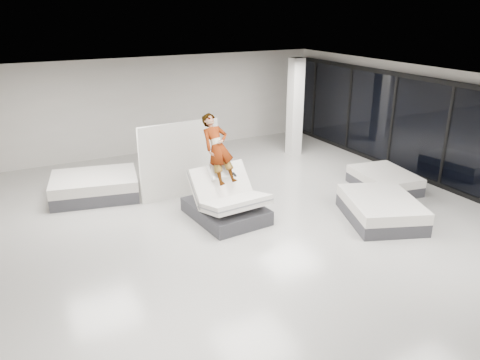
{
  "coord_description": "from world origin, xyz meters",
  "views": [
    {
      "loc": [
        -4.69,
        -8.22,
        4.78
      ],
      "look_at": [
        -0.03,
        0.7,
        1.0
      ],
      "focal_mm": 35.0,
      "sensor_mm": 36.0,
      "label": 1
    }
  ],
  "objects_px": {
    "remote": "(234,174)",
    "flat_bed_right_far": "(384,180)",
    "person": "(219,164)",
    "divider_panel": "(180,160)",
    "flat_bed_left_far": "(95,186)",
    "hero_bed": "(226,203)",
    "column": "(295,107)",
    "flat_bed_right_near": "(381,209)"
  },
  "relations": [
    {
      "from": "divider_panel",
      "to": "flat_bed_right_far",
      "type": "xyz_separation_m",
      "value": [
        5.14,
        -2.13,
        -0.75
      ]
    },
    {
      "from": "person",
      "to": "divider_panel",
      "type": "relative_size",
      "value": 0.78
    },
    {
      "from": "flat_bed_right_far",
      "to": "person",
      "type": "bearing_deg",
      "value": 172.31
    },
    {
      "from": "hero_bed",
      "to": "person",
      "type": "relative_size",
      "value": 1.19
    },
    {
      "from": "remote",
      "to": "flat_bed_right_far",
      "type": "distance_m",
      "value": 4.56
    },
    {
      "from": "person",
      "to": "column",
      "type": "height_order",
      "value": "column"
    },
    {
      "from": "remote",
      "to": "flat_bed_right_far",
      "type": "relative_size",
      "value": 0.07
    },
    {
      "from": "flat_bed_right_far",
      "to": "divider_panel",
      "type": "bearing_deg",
      "value": 157.53
    },
    {
      "from": "remote",
      "to": "flat_bed_right_far",
      "type": "bearing_deg",
      "value": -8.74
    },
    {
      "from": "divider_panel",
      "to": "column",
      "type": "bearing_deg",
      "value": 17.12
    },
    {
      "from": "person",
      "to": "remote",
      "type": "distance_m",
      "value": 0.46
    },
    {
      "from": "hero_bed",
      "to": "column",
      "type": "relative_size",
      "value": 0.64
    },
    {
      "from": "remote",
      "to": "flat_bed_right_far",
      "type": "height_order",
      "value": "remote"
    },
    {
      "from": "flat_bed_left_far",
      "to": "person",
      "type": "bearing_deg",
      "value": -44.77
    },
    {
      "from": "flat_bed_right_far",
      "to": "flat_bed_left_far",
      "type": "distance_m",
      "value": 7.83
    },
    {
      "from": "flat_bed_right_near",
      "to": "hero_bed",
      "type": "bearing_deg",
      "value": 150.89
    },
    {
      "from": "divider_panel",
      "to": "flat_bed_right_far",
      "type": "relative_size",
      "value": 1.12
    },
    {
      "from": "flat_bed_right_near",
      "to": "column",
      "type": "relative_size",
      "value": 0.76
    },
    {
      "from": "hero_bed",
      "to": "divider_panel",
      "type": "distance_m",
      "value": 1.98
    },
    {
      "from": "flat_bed_right_far",
      "to": "column",
      "type": "bearing_deg",
      "value": 96.04
    },
    {
      "from": "divider_panel",
      "to": "flat_bed_left_far",
      "type": "distance_m",
      "value": 2.37
    },
    {
      "from": "flat_bed_left_far",
      "to": "column",
      "type": "xyz_separation_m",
      "value": [
        6.78,
        0.79,
        1.3
      ]
    },
    {
      "from": "remote",
      "to": "divider_panel",
      "type": "distance_m",
      "value": 1.94
    },
    {
      "from": "person",
      "to": "flat_bed_right_near",
      "type": "relative_size",
      "value": 0.7
    },
    {
      "from": "flat_bed_right_far",
      "to": "flat_bed_right_near",
      "type": "distance_m",
      "value": 2.11
    },
    {
      "from": "remote",
      "to": "divider_panel",
      "type": "relative_size",
      "value": 0.06
    },
    {
      "from": "hero_bed",
      "to": "person",
      "type": "xyz_separation_m",
      "value": [
        -0.03,
        0.34,
        0.89
      ]
    },
    {
      "from": "hero_bed",
      "to": "flat_bed_right_far",
      "type": "distance_m",
      "value": 4.71
    },
    {
      "from": "person",
      "to": "column",
      "type": "distance_m",
      "value": 5.4
    },
    {
      "from": "hero_bed",
      "to": "flat_bed_right_far",
      "type": "xyz_separation_m",
      "value": [
        4.69,
        -0.3,
        -0.14
      ]
    },
    {
      "from": "column",
      "to": "remote",
      "type": "bearing_deg",
      "value": -138.7
    },
    {
      "from": "person",
      "to": "flat_bed_right_far",
      "type": "height_order",
      "value": "person"
    },
    {
      "from": "hero_bed",
      "to": "flat_bed_right_far",
      "type": "height_order",
      "value": "hero_bed"
    },
    {
      "from": "person",
      "to": "remote",
      "type": "height_order",
      "value": "person"
    },
    {
      "from": "flat_bed_right_near",
      "to": "flat_bed_left_far",
      "type": "xyz_separation_m",
      "value": [
        -5.68,
        4.56,
        0.02
      ]
    },
    {
      "from": "remote",
      "to": "flat_bed_left_far",
      "type": "xyz_separation_m",
      "value": [
        -2.72,
        2.78,
        -0.77
      ]
    },
    {
      "from": "flat_bed_right_near",
      "to": "remote",
      "type": "bearing_deg",
      "value": 148.94
    },
    {
      "from": "flat_bed_right_far",
      "to": "hero_bed",
      "type": "bearing_deg",
      "value": 176.4
    },
    {
      "from": "hero_bed",
      "to": "divider_panel",
      "type": "height_order",
      "value": "divider_panel"
    },
    {
      "from": "flat_bed_right_far",
      "to": "flat_bed_right_near",
      "type": "bearing_deg",
      "value": -135.79
    },
    {
      "from": "person",
      "to": "flat_bed_left_far",
      "type": "bearing_deg",
      "value": 130.42
    },
    {
      "from": "remote",
      "to": "column",
      "type": "height_order",
      "value": "column"
    }
  ]
}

